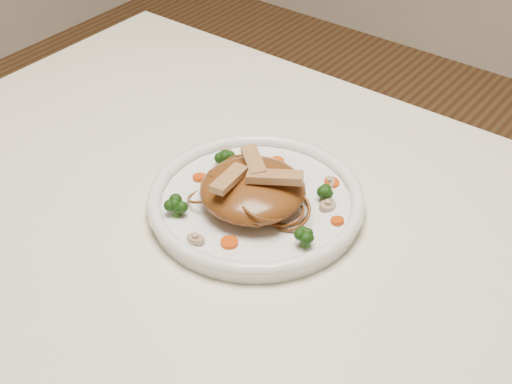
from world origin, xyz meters
The scene contains 19 objects.
table centered at (0.00, 0.00, 0.65)m, with size 1.20×0.80×0.75m.
plate centered at (-0.01, 0.02, 0.76)m, with size 0.30×0.30×0.02m, color white.
noodle_mound centered at (-0.01, 0.01, 0.79)m, with size 0.14×0.14×0.05m, color brown.
chicken_a centered at (0.02, 0.02, 0.82)m, with size 0.07×0.02×0.01m, color tan.
chicken_b centered at (-0.03, 0.03, 0.82)m, with size 0.07×0.02×0.01m, color tan.
chicken_c centered at (-0.03, -0.02, 0.82)m, with size 0.07×0.02×0.01m, color tan.
broccoli_0 centered at (0.06, 0.08, 0.78)m, with size 0.02×0.02×0.03m, color #15350B, non-canonical shape.
broccoli_1 centered at (-0.10, 0.06, 0.78)m, with size 0.03×0.03×0.03m, color #15350B, non-canonical shape.
broccoli_2 centered at (-0.08, -0.07, 0.78)m, with size 0.02×0.02×0.03m, color #15350B, non-canonical shape.
broccoli_3 centered at (0.09, -0.01, 0.78)m, with size 0.03×0.03×0.03m, color #15350B, non-canonical shape.
carrot_0 centered at (0.05, 0.11, 0.77)m, with size 0.02×0.02×0.01m, color #DB4408.
carrot_1 centered at (-0.11, 0.01, 0.77)m, with size 0.02×0.02×0.01m, color #DB4408.
carrot_2 centered at (0.10, 0.05, 0.77)m, with size 0.02×0.02×0.01m, color #DB4408.
carrot_3 centered at (-0.04, 0.11, 0.77)m, with size 0.02×0.02×0.01m, color #DB4408.
carrot_4 centered at (0.01, -0.07, 0.77)m, with size 0.02×0.02×0.01m, color #DB4408.
mushroom_0 centered at (-0.03, -0.09, 0.77)m, with size 0.03×0.03×0.01m, color beige.
mushroom_1 centered at (0.07, 0.07, 0.77)m, with size 0.03×0.03×0.01m, color beige.
mushroom_2 centered at (-0.11, 0.08, 0.77)m, with size 0.03×0.03×0.01m, color beige.
mushroom_3 centered at (0.05, 0.11, 0.77)m, with size 0.02×0.02×0.01m, color beige.
Camera 1 is at (0.44, -0.57, 1.37)m, focal length 49.06 mm.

